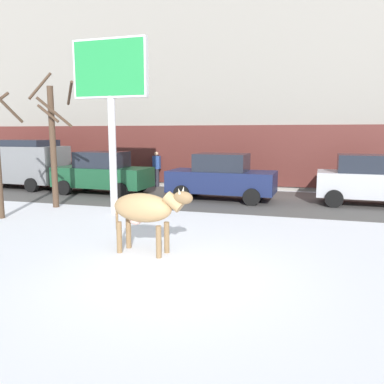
{
  "coord_description": "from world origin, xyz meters",
  "views": [
    {
      "loc": [
        2.28,
        -6.52,
        2.64
      ],
      "look_at": [
        -0.55,
        3.21,
        1.1
      ],
      "focal_mm": 36.38,
      "sensor_mm": 36.0,
      "label": 1
    }
  ],
  "objects_px": {
    "car_grey_van": "(19,162)",
    "pedestrian_near_billboard": "(157,169)",
    "cow_tan": "(145,209)",
    "billboard": "(110,79)",
    "pedestrian_by_cars": "(112,168)",
    "car_silver_hatchback": "(366,180)",
    "bare_tree_right_lot": "(53,139)",
    "car_darkgreen_sedan": "(103,173)",
    "car_navy_sedan": "(222,177)"
  },
  "relations": [
    {
      "from": "pedestrian_near_billboard",
      "to": "bare_tree_right_lot",
      "type": "bearing_deg",
      "value": -103.58
    },
    {
      "from": "cow_tan",
      "to": "car_silver_hatchback",
      "type": "xyz_separation_m",
      "value": [
        5.5,
        7.64,
        -0.07
      ]
    },
    {
      "from": "billboard",
      "to": "car_silver_hatchback",
      "type": "bearing_deg",
      "value": 25.72
    },
    {
      "from": "cow_tan",
      "to": "billboard",
      "type": "xyz_separation_m",
      "value": [
        -2.7,
        3.69,
        3.32
      ]
    },
    {
      "from": "car_darkgreen_sedan",
      "to": "car_navy_sedan",
      "type": "xyz_separation_m",
      "value": [
        5.33,
        -0.12,
        0.0
      ]
    },
    {
      "from": "car_darkgreen_sedan",
      "to": "pedestrian_by_cars",
      "type": "height_order",
      "value": "car_darkgreen_sedan"
    },
    {
      "from": "cow_tan",
      "to": "car_darkgreen_sedan",
      "type": "bearing_deg",
      "value": 124.86
    },
    {
      "from": "car_silver_hatchback",
      "to": "pedestrian_near_billboard",
      "type": "distance_m",
      "value": 9.58
    },
    {
      "from": "car_grey_van",
      "to": "pedestrian_by_cars",
      "type": "distance_m",
      "value": 4.39
    },
    {
      "from": "car_silver_hatchback",
      "to": "bare_tree_right_lot",
      "type": "distance_m",
      "value": 11.37
    },
    {
      "from": "car_grey_van",
      "to": "pedestrian_near_billboard",
      "type": "distance_m",
      "value": 6.6
    },
    {
      "from": "pedestrian_near_billboard",
      "to": "pedestrian_by_cars",
      "type": "height_order",
      "value": "same"
    },
    {
      "from": "car_grey_van",
      "to": "car_navy_sedan",
      "type": "xyz_separation_m",
      "value": [
        10.07,
        -0.61,
        -0.33
      ]
    },
    {
      "from": "car_navy_sedan",
      "to": "car_silver_hatchback",
      "type": "xyz_separation_m",
      "value": [
        5.34,
        0.35,
        0.02
      ]
    },
    {
      "from": "pedestrian_near_billboard",
      "to": "car_navy_sedan",
      "type": "bearing_deg",
      "value": -36.85
    },
    {
      "from": "billboard",
      "to": "car_grey_van",
      "type": "height_order",
      "value": "billboard"
    },
    {
      "from": "pedestrian_by_cars",
      "to": "car_grey_van",
      "type": "bearing_deg",
      "value": -148.21
    },
    {
      "from": "car_grey_van",
      "to": "pedestrian_by_cars",
      "type": "height_order",
      "value": "car_grey_van"
    },
    {
      "from": "billboard",
      "to": "pedestrian_by_cars",
      "type": "relative_size",
      "value": 3.21
    },
    {
      "from": "car_navy_sedan",
      "to": "pedestrian_near_billboard",
      "type": "distance_m",
      "value": 4.87
    },
    {
      "from": "car_navy_sedan",
      "to": "car_silver_hatchback",
      "type": "distance_m",
      "value": 5.35
    },
    {
      "from": "pedestrian_by_cars",
      "to": "bare_tree_right_lot",
      "type": "xyz_separation_m",
      "value": [
        0.98,
        -6.1,
        1.57
      ]
    },
    {
      "from": "car_grey_van",
      "to": "pedestrian_by_cars",
      "type": "relative_size",
      "value": 2.7
    },
    {
      "from": "car_navy_sedan",
      "to": "car_silver_hatchback",
      "type": "relative_size",
      "value": 1.2
    },
    {
      "from": "cow_tan",
      "to": "car_grey_van",
      "type": "height_order",
      "value": "car_grey_van"
    },
    {
      "from": "pedestrian_near_billboard",
      "to": "car_grey_van",
      "type": "bearing_deg",
      "value": -159.5
    },
    {
      "from": "car_silver_hatchback",
      "to": "pedestrian_by_cars",
      "type": "distance_m",
      "value": 11.96
    },
    {
      "from": "car_grey_van",
      "to": "car_navy_sedan",
      "type": "relative_size",
      "value": 1.09
    },
    {
      "from": "car_grey_van",
      "to": "pedestrian_near_billboard",
      "type": "bearing_deg",
      "value": 20.5
    },
    {
      "from": "car_darkgreen_sedan",
      "to": "pedestrian_by_cars",
      "type": "xyz_separation_m",
      "value": [
        -1.01,
        2.8,
        -0.03
      ]
    },
    {
      "from": "car_silver_hatchback",
      "to": "pedestrian_by_cars",
      "type": "relative_size",
      "value": 2.06
    },
    {
      "from": "billboard",
      "to": "bare_tree_right_lot",
      "type": "bearing_deg",
      "value": 170.5
    },
    {
      "from": "car_navy_sedan",
      "to": "car_grey_van",
      "type": "bearing_deg",
      "value": 176.52
    },
    {
      "from": "cow_tan",
      "to": "car_navy_sedan",
      "type": "relative_size",
      "value": 0.45
    },
    {
      "from": "car_darkgreen_sedan",
      "to": "car_silver_hatchback",
      "type": "distance_m",
      "value": 10.67
    },
    {
      "from": "billboard",
      "to": "pedestrian_by_cars",
      "type": "xyz_separation_m",
      "value": [
        -3.48,
        6.52,
        -3.43
      ]
    },
    {
      "from": "billboard",
      "to": "car_grey_van",
      "type": "distance_m",
      "value": 8.89
    },
    {
      "from": "car_darkgreen_sedan",
      "to": "car_silver_hatchback",
      "type": "xyz_separation_m",
      "value": [
        10.67,
        0.23,
        0.02
      ]
    },
    {
      "from": "pedestrian_near_billboard",
      "to": "car_darkgreen_sedan",
      "type": "bearing_deg",
      "value": -117.18
    },
    {
      "from": "billboard",
      "to": "car_darkgreen_sedan",
      "type": "relative_size",
      "value": 1.3
    },
    {
      "from": "car_grey_van",
      "to": "pedestrian_by_cars",
      "type": "xyz_separation_m",
      "value": [
        3.72,
        2.31,
        -0.36
      ]
    },
    {
      "from": "cow_tan",
      "to": "pedestrian_by_cars",
      "type": "distance_m",
      "value": 11.94
    },
    {
      "from": "car_silver_hatchback",
      "to": "bare_tree_right_lot",
      "type": "height_order",
      "value": "bare_tree_right_lot"
    },
    {
      "from": "billboard",
      "to": "car_darkgreen_sedan",
      "type": "xyz_separation_m",
      "value": [
        -2.47,
        3.72,
        -3.41
      ]
    },
    {
      "from": "car_darkgreen_sedan",
      "to": "car_navy_sedan",
      "type": "bearing_deg",
      "value": -1.3
    },
    {
      "from": "pedestrian_near_billboard",
      "to": "pedestrian_by_cars",
      "type": "relative_size",
      "value": 1.0
    },
    {
      "from": "car_darkgreen_sedan",
      "to": "pedestrian_near_billboard",
      "type": "distance_m",
      "value": 3.15
    },
    {
      "from": "pedestrian_near_billboard",
      "to": "car_silver_hatchback",
      "type": "bearing_deg",
      "value": -15.56
    },
    {
      "from": "cow_tan",
      "to": "billboard",
      "type": "distance_m",
      "value": 5.65
    },
    {
      "from": "cow_tan",
      "to": "pedestrian_near_billboard",
      "type": "bearing_deg",
      "value": 110.06
    }
  ]
}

